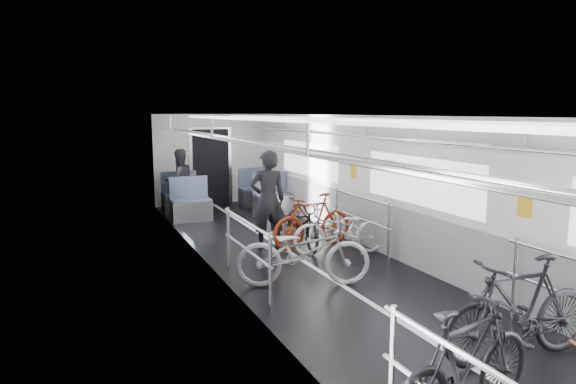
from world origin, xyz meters
The scene contains 9 objects.
car_shell centered at (0.00, 1.78, 1.13)m, with size 3.02×14.01×2.41m.
bike_left_mid centered at (-0.75, -3.52, 0.51)m, with size 0.48×1.69×1.01m, color black.
bike_left_far centered at (-0.51, -0.01, 0.50)m, with size 0.66×1.91×1.00m, color #A4A4A9.
bike_right_near centered at (0.51, -2.88, 0.54)m, with size 0.50×1.79×1.07m, color black.
bike_right_mid centered at (0.77, 1.21, 0.44)m, with size 0.58×1.68×0.88m, color silver.
bike_right_far centered at (0.52, 1.81, 0.50)m, with size 0.47×1.65×0.99m, color maroon.
bike_aisle centered at (0.40, 1.97, 0.44)m, with size 0.59×1.69×0.89m, color black.
person_standing centered at (-0.25, 2.07, 0.89)m, with size 0.65×0.43×1.79m, color black.
person_seated centered at (-1.03, 6.09, 0.78)m, with size 0.76×0.59×1.56m, color #312E36.
Camera 1 is at (-3.50, -6.41, 2.47)m, focal length 32.00 mm.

